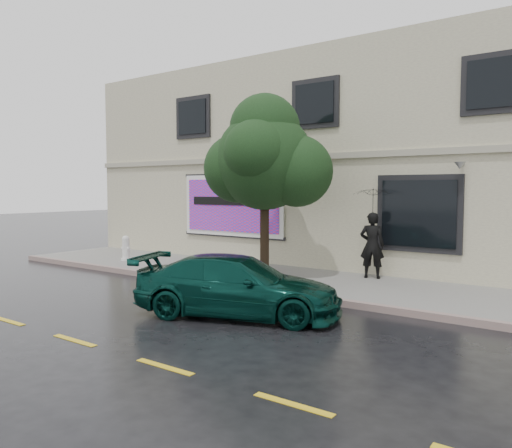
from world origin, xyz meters
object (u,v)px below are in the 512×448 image
Objects in this scene: street_tree at (265,162)px; fire_hydrant at (126,248)px; pedestrian at (372,245)px; car at (238,286)px.

fire_hydrant is (-5.86, 0.06, -2.79)m from street_tree.
pedestrian is at bearing 36.27° from street_tree.
pedestrian is at bearing 36.01° from fire_hydrant.
car is 8.07m from fire_hydrant.
pedestrian is at bearing -29.50° from car.
street_tree reaches higher than car.
pedestrian is 3.75m from street_tree.
car is at bearing 0.66° from fire_hydrant.
car is at bearing 65.71° from pedestrian.
fire_hydrant is at bearing 46.68° from car.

